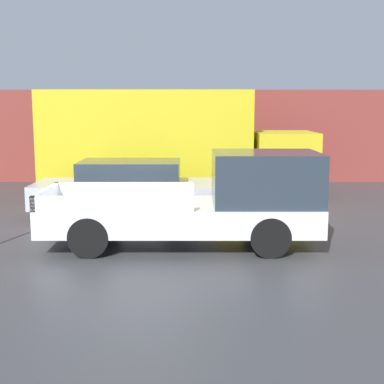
% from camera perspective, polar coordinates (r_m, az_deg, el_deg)
% --- Properties ---
extents(ground_plane, '(60.00, 60.00, 0.00)m').
position_cam_1_polar(ground_plane, '(12.01, -6.84, -5.12)').
color(ground_plane, '#3D3D3F').
extents(building_wall, '(28.00, 0.15, 3.55)m').
position_cam_1_polar(building_wall, '(20.80, -4.04, 5.94)').
color(building_wall, brown).
rests_on(building_wall, ground).
extents(pickup_truck, '(5.76, 1.97, 2.00)m').
position_cam_1_polar(pickup_truck, '(11.25, 1.76, -1.10)').
color(pickup_truck, silver).
rests_on(pickup_truck, ground).
extents(car, '(4.80, 1.93, 1.50)m').
position_cam_1_polar(car, '(14.43, -7.19, 0.46)').
color(car, '#B7BABF').
rests_on(car, ground).
extents(delivery_truck, '(8.81, 2.57, 3.43)m').
position_cam_1_polar(delivery_truck, '(17.60, -2.99, 5.51)').
color(delivery_truck, gold).
rests_on(delivery_truck, ground).
extents(newspaper_box, '(0.45, 0.40, 1.08)m').
position_cam_1_polar(newspaper_box, '(20.57, 3.10, 2.47)').
color(newspaper_box, '#194CB2').
rests_on(newspaper_box, ground).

